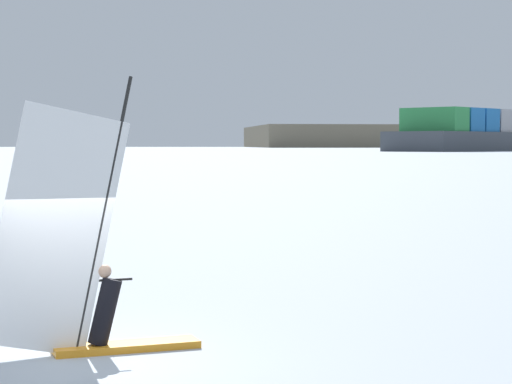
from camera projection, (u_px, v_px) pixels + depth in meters
ground_plane at (72, 364)px, 14.46m from camera, size 4000.00×4000.00×0.00m
windsurfer at (85, 277)px, 15.16m from camera, size 3.47×1.36×4.51m
cargo_ship at (505, 134)px, 458.10m from camera, size 143.04×140.25×30.87m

